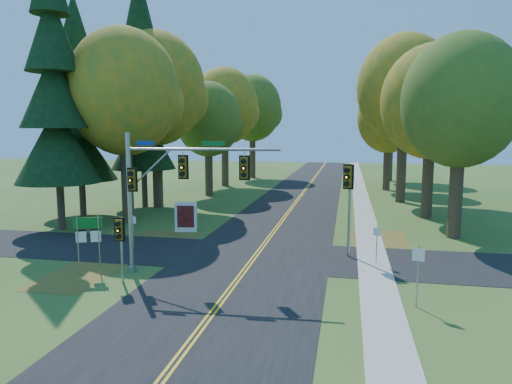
% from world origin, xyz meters
% --- Properties ---
extents(ground, '(160.00, 160.00, 0.00)m').
position_xyz_m(ground, '(0.00, 0.00, 0.00)').
color(ground, '#2F4F1C').
rests_on(ground, ground).
extents(road_main, '(8.00, 160.00, 0.02)m').
position_xyz_m(road_main, '(0.00, 0.00, 0.01)').
color(road_main, black).
rests_on(road_main, ground).
extents(road_cross, '(60.00, 6.00, 0.02)m').
position_xyz_m(road_cross, '(0.00, 2.00, 0.01)').
color(road_cross, black).
rests_on(road_cross, ground).
extents(centerline_left, '(0.10, 160.00, 0.01)m').
position_xyz_m(centerline_left, '(-0.10, 0.00, 0.03)').
color(centerline_left, gold).
rests_on(centerline_left, road_main).
extents(centerline_right, '(0.10, 160.00, 0.01)m').
position_xyz_m(centerline_right, '(0.10, 0.00, 0.03)').
color(centerline_right, gold).
rests_on(centerline_right, road_main).
extents(sidewalk_east, '(1.60, 160.00, 0.06)m').
position_xyz_m(sidewalk_east, '(6.20, 0.00, 0.03)').
color(sidewalk_east, '#9E998E').
rests_on(sidewalk_east, ground).
extents(leaf_patch_w_near, '(4.00, 6.00, 0.00)m').
position_xyz_m(leaf_patch_w_near, '(-6.50, 4.00, 0.01)').
color(leaf_patch_w_near, brown).
rests_on(leaf_patch_w_near, ground).
extents(leaf_patch_e, '(3.50, 8.00, 0.00)m').
position_xyz_m(leaf_patch_e, '(6.80, 6.00, 0.01)').
color(leaf_patch_e, brown).
rests_on(leaf_patch_e, ground).
extents(leaf_patch_w_far, '(3.00, 5.00, 0.00)m').
position_xyz_m(leaf_patch_w_far, '(-7.50, -3.00, 0.01)').
color(leaf_patch_w_far, brown).
rests_on(leaf_patch_w_far, ground).
extents(tree_w_a, '(8.00, 8.00, 14.15)m').
position_xyz_m(tree_w_a, '(-11.13, 9.38, 9.49)').
color(tree_w_a, '#38281C').
rests_on(tree_w_a, ground).
extents(tree_e_a, '(7.20, 7.20, 12.73)m').
position_xyz_m(tree_e_a, '(11.57, 8.77, 8.53)').
color(tree_e_a, '#38281C').
rests_on(tree_e_a, ground).
extents(tree_w_b, '(8.60, 8.60, 15.38)m').
position_xyz_m(tree_w_b, '(-11.72, 16.29, 10.37)').
color(tree_w_b, '#38281C').
rests_on(tree_w_b, ground).
extents(tree_e_b, '(7.60, 7.60, 13.33)m').
position_xyz_m(tree_e_b, '(10.97, 15.58, 8.90)').
color(tree_e_b, '#38281C').
rests_on(tree_e_b, ground).
extents(tree_w_c, '(6.80, 6.80, 11.91)m').
position_xyz_m(tree_w_c, '(-9.54, 24.47, 7.94)').
color(tree_w_c, '#38281C').
rests_on(tree_w_c, ground).
extents(tree_e_c, '(8.80, 8.80, 15.79)m').
position_xyz_m(tree_e_c, '(9.88, 23.69, 10.66)').
color(tree_e_c, '#38281C').
rests_on(tree_e_c, ground).
extents(tree_w_d, '(8.20, 8.20, 14.56)m').
position_xyz_m(tree_w_d, '(-10.13, 33.18, 9.78)').
color(tree_w_d, '#38281C').
rests_on(tree_w_d, ground).
extents(tree_e_d, '(7.00, 7.00, 12.32)m').
position_xyz_m(tree_e_d, '(9.26, 32.87, 8.24)').
color(tree_e_d, '#38281C').
rests_on(tree_e_d, ground).
extents(tree_w_e, '(8.40, 8.40, 14.97)m').
position_xyz_m(tree_w_e, '(-8.92, 44.09, 10.07)').
color(tree_w_e, '#38281C').
rests_on(tree_w_e, ground).
extents(tree_e_e, '(7.80, 7.80, 13.74)m').
position_xyz_m(tree_e_e, '(10.47, 43.58, 9.19)').
color(tree_e_e, '#38281C').
rests_on(tree_e_e, ground).
extents(pine_a, '(5.60, 5.60, 19.48)m').
position_xyz_m(pine_a, '(-14.50, 6.00, 9.18)').
color(pine_a, '#38281C').
rests_on(pine_a, ground).
extents(pine_b, '(5.60, 5.60, 17.31)m').
position_xyz_m(pine_b, '(-16.00, 11.00, 8.16)').
color(pine_b, '#38281C').
rests_on(pine_b, ground).
extents(pine_c, '(5.60, 5.60, 20.56)m').
position_xyz_m(pine_c, '(-13.00, 16.00, 9.69)').
color(pine_c, '#38281C').
rests_on(pine_c, ground).
extents(traffic_mast, '(7.34, 0.84, 6.66)m').
position_xyz_m(traffic_mast, '(-3.47, -1.96, 4.28)').
color(traffic_mast, '#92949A').
rests_on(traffic_mast, ground).
extents(east_signal_pole, '(0.56, 0.67, 5.01)m').
position_xyz_m(east_signal_pole, '(4.85, 2.60, 3.80)').
color(east_signal_pole, gray).
rests_on(east_signal_pole, ground).
extents(ped_signal_pole, '(0.47, 0.55, 2.97)m').
position_xyz_m(ped_signal_pole, '(-4.96, -3.66, 2.21)').
color(ped_signal_pole, '#979B9F').
rests_on(ped_signal_pole, ground).
extents(route_sign_cluster, '(1.23, 0.53, 2.82)m').
position_xyz_m(route_sign_cluster, '(-6.99, -2.85, 1.98)').
color(route_sign_cluster, gray).
rests_on(route_sign_cluster, ground).
extents(info_kiosk, '(1.48, 0.43, 2.03)m').
position_xyz_m(info_kiosk, '(-5.78, 6.87, 1.01)').
color(info_kiosk, white).
rests_on(info_kiosk, ground).
extents(reg_sign_e_north, '(0.37, 0.13, 1.96)m').
position_xyz_m(reg_sign_e_north, '(6.32, 1.61, 1.34)').
color(reg_sign_e_north, gray).
rests_on(reg_sign_e_north, ground).
extents(reg_sign_e_south, '(0.45, 0.17, 2.40)m').
position_xyz_m(reg_sign_e_south, '(7.50, -4.01, 1.64)').
color(reg_sign_e_south, gray).
rests_on(reg_sign_e_south, ground).
extents(reg_sign_w, '(0.37, 0.11, 1.97)m').
position_xyz_m(reg_sign_w, '(-7.14, 1.99, 1.35)').
color(reg_sign_w, gray).
rests_on(reg_sign_w, ground).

